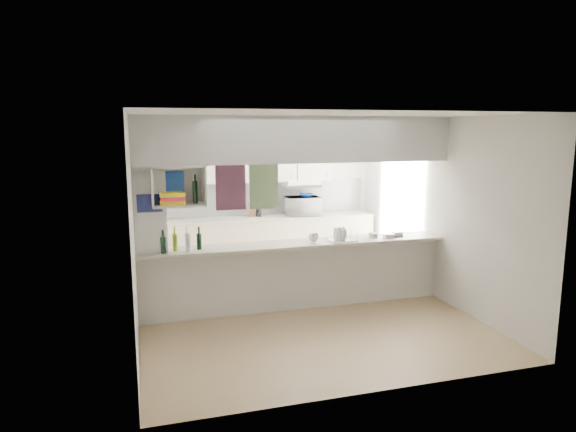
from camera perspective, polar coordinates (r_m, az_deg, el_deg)
name	(u,v)px	position (r m, az deg, el deg)	size (l,w,h in m)	color
floor	(297,307)	(7.20, 0.96, -10.13)	(4.80, 4.80, 0.00)	tan
ceiling	(297,116)	(6.77, 1.03, 11.04)	(4.80, 4.80, 0.00)	white
wall_back	(257,193)	(9.16, -3.49, 2.55)	(4.20, 4.20, 0.00)	silver
wall_left	(133,223)	(6.56, -16.80, -0.74)	(4.80, 4.80, 0.00)	silver
wall_right	(435,208)	(7.75, 15.99, 0.86)	(4.80, 4.80, 0.00)	silver
servery_partition	(284,189)	(6.76, -0.40, 3.06)	(4.20, 0.50, 2.60)	silver
cubby_shelf	(177,189)	(6.46, -12.25, 2.97)	(0.65, 0.35, 0.50)	white
kitchen_run	(269,221)	(9.02, -2.09, -0.60)	(3.60, 0.63, 2.24)	beige
microwave	(303,206)	(9.08, 1.68, 1.12)	(0.59, 0.40, 0.33)	white
bowl	(306,195)	(9.05, 1.99, 2.33)	(0.23, 0.23, 0.06)	navy
dish_rack	(342,235)	(7.09, 6.04, -2.10)	(0.38, 0.30, 0.20)	silver
cup	(314,238)	(6.93, 2.87, -2.43)	(0.13, 0.13, 0.11)	white
wine_bottles	(182,242)	(6.57, -11.74, -2.87)	(0.51, 0.14, 0.32)	black
plastic_tubs	(385,235)	(7.39, 10.69, -2.10)	(0.52, 0.22, 0.07)	silver
utensil_jar	(259,213)	(8.96, -3.28, 0.36)	(0.09, 0.09, 0.13)	black
knife_block	(251,210)	(8.95, -4.12, 0.62)	(0.11, 0.09, 0.22)	brown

